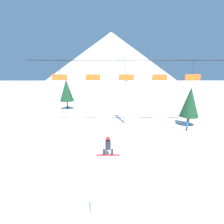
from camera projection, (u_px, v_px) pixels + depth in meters
The scene contains 8 objects.
ground_plane at pixel (118, 195), 9.38m from camera, with size 220.00×220.00×0.00m, color white.
mountain_ridge at pixel (111, 60), 73.43m from camera, with size 61.60×61.60×21.91m.
snow_ramp at pixel (113, 177), 9.71m from camera, with size 2.04×3.98×1.51m.
snowboarder at pixel (108, 146), 10.48m from camera, with size 1.42×0.33×1.23m.
chairlift at pixel (126, 82), 20.87m from camera, with size 23.20×0.44×8.11m.
pine_tree_near at pixel (190, 102), 20.83m from camera, with size 2.25×2.25×4.68m.
pine_tree_far at pixel (67, 90), 29.91m from camera, with size 2.42×2.42×5.15m.
distant_skier at pixel (187, 125), 19.33m from camera, with size 0.24×0.24×1.23m.
Camera 1 is at (-0.43, -8.09, 6.54)m, focal length 28.00 mm.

